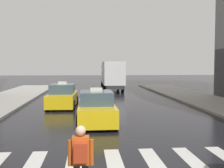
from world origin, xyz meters
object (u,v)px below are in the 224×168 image
(pedestrian_with_backpack, at_px, (81,158))
(taxi_second, at_px, (63,97))
(taxi_lead, at_px, (96,109))
(box_truck, at_px, (112,75))

(pedestrian_with_backpack, bearing_deg, taxi_second, 96.57)
(taxi_second, distance_m, pedestrian_with_backpack, 14.02)
(taxi_lead, xyz_separation_m, pedestrian_with_backpack, (-0.58, -8.25, 0.25))
(taxi_lead, bearing_deg, box_truck, 82.36)
(taxi_second, height_order, box_truck, box_truck)
(taxi_second, relative_size, box_truck, 0.61)
(taxi_lead, height_order, pedestrian_with_backpack, taxi_lead)
(box_truck, xyz_separation_m, pedestrian_with_backpack, (-2.96, -25.99, -0.88))
(taxi_second, relative_size, pedestrian_with_backpack, 2.79)
(taxi_lead, relative_size, pedestrian_with_backpack, 2.76)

